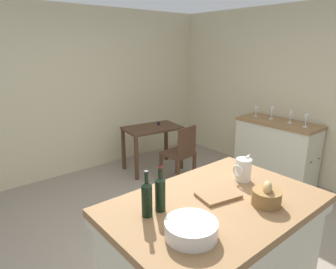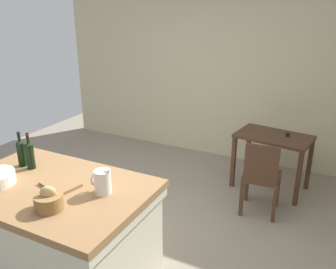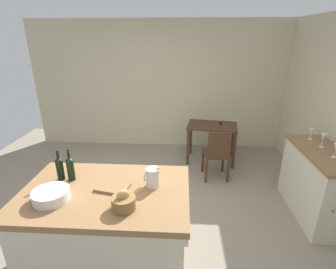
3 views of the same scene
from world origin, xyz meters
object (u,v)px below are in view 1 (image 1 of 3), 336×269
wine_glass_left (291,115)px  wine_glass_right (256,110)px  bread_basket (266,196)px  wine_bottle_amber (147,198)px  wash_bowl (191,229)px  cutting_board (218,195)px  side_cabinet (276,150)px  wine_bottle_dark (160,193)px  wine_glass_middle (272,111)px  pitcher (243,169)px  writing_desk (152,134)px  island_table (213,250)px  wooden_chair (181,152)px  wine_glass_far_left (306,118)px

wine_glass_left → wine_glass_right: size_ratio=1.12×
bread_basket → wine_bottle_amber: wine_bottle_amber is taller
wash_bowl → cutting_board: 0.54m
side_cabinet → wash_bowl: bearing=-158.5°
bread_basket → wine_glass_right: 2.80m
wash_bowl → wine_bottle_dark: bearing=83.5°
wash_bowl → wine_glass_middle: 3.23m
cutting_board → wine_glass_middle: (2.46, 1.09, 0.13)m
pitcher → wine_glass_left: pitcher is taller
side_cabinet → wine_bottle_amber: wine_bottle_amber is taller
bread_basket → writing_desk: bearing=69.3°
wash_bowl → wine_glass_right: size_ratio=2.04×
wash_bowl → side_cabinet: bearing=21.5°
island_table → wash_bowl: bearing=-157.1°
writing_desk → wooden_chair: bearing=-88.3°
wash_bowl → wine_glass_right: 3.32m
writing_desk → wine_bottle_dark: (-1.66, -2.33, 0.43)m
cutting_board → bread_basket: bearing=-59.7°
wooden_chair → wine_glass_far_left: wine_glass_far_left is taller
island_table → wine_glass_middle: wine_glass_middle is taller
wine_bottle_amber → wine_glass_right: (3.00, 1.22, -0.01)m
island_table → wine_bottle_dark: (-0.39, 0.16, 0.56)m
writing_desk → bread_basket: (-1.04, -2.75, 0.37)m
side_cabinet → bread_basket: size_ratio=5.92×
wine_bottle_amber → wine_glass_middle: (3.03, 0.96, 0.01)m
wash_bowl → cutting_board: bearing=23.7°
wooden_chair → pitcher: pitcher is taller
writing_desk → wooden_chair: (0.02, -0.68, -0.13)m
wash_bowl → cutting_board: (0.49, 0.22, -0.04)m
wine_glass_far_left → wine_glass_middle: wine_glass_middle is taller
side_cabinet → wooden_chair: 1.47m
bread_basket → island_table: bearing=132.8°
writing_desk → wine_glass_middle: size_ratio=5.16×
writing_desk → side_cabinet: bearing=-51.1°
wine_bottle_amber → side_cabinet: bearing=15.1°
wash_bowl → wine_glass_middle: (2.96, 1.30, 0.09)m
side_cabinet → wine_bottle_amber: (-3.00, -0.81, 0.58)m
island_table → wine_bottle_amber: 0.76m
writing_desk → wine_glass_left: bearing=-53.3°
wooden_chair → bread_basket: size_ratio=4.33×
wine_glass_middle → wine_glass_right: 0.26m
wine_glass_left → wine_glass_right: 0.56m
wooden_chair → wine_glass_middle: size_ratio=4.74×
writing_desk → wine_bottle_dark: wine_bottle_dark is taller
wash_bowl → wine_glass_right: (2.93, 1.56, 0.07)m
wooden_chair → wine_glass_far_left: size_ratio=4.99×
wooden_chair → cutting_board: bearing=-124.7°
island_table → wine_glass_far_left: bearing=12.8°
wine_glass_left → wine_glass_middle: bearing=89.2°
wine_bottle_amber → wine_glass_middle: wine_bottle_amber is taller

